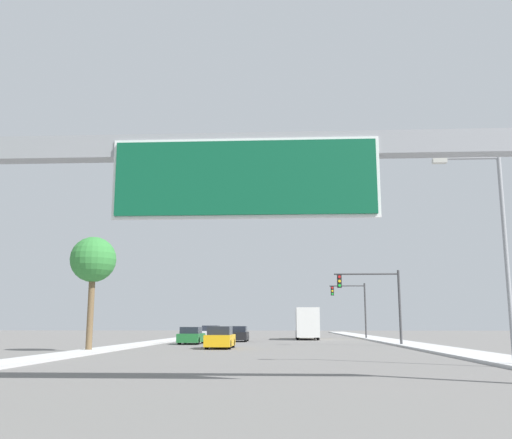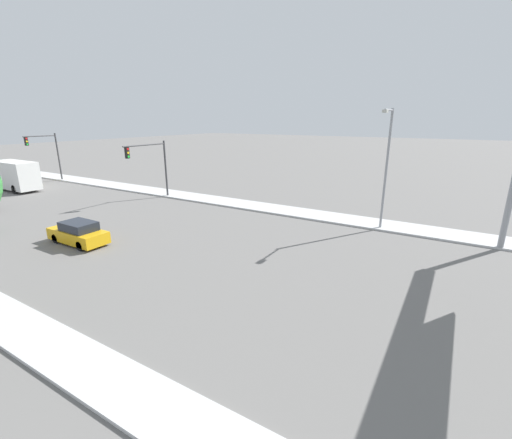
% 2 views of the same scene
% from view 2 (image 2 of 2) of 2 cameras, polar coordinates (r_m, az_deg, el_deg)
% --- Properties ---
extents(sidewalk_right, '(3.00, 120.00, 0.15)m').
position_cam_2_polar(sidewalk_right, '(48.39, -23.78, 5.43)').
color(sidewalk_right, '#BEBEBE').
rests_on(sidewalk_right, ground).
extents(car_far_center, '(1.78, 4.47, 1.55)m').
position_cam_2_polar(car_far_center, '(26.13, -27.50, -2.03)').
color(car_far_center, gold).
rests_on(car_far_center, ground).
extents(truck_box_primary, '(2.42, 8.85, 3.43)m').
position_cam_2_polar(truck_box_primary, '(49.88, -35.55, 6.00)').
color(truck_box_primary, yellow).
rests_on(truck_box_primary, ground).
extents(traffic_light_near_intersection, '(5.25, 0.32, 5.98)m').
position_cam_2_polar(traffic_light_near_intersection, '(36.83, -16.86, 9.43)').
color(traffic_light_near_intersection, '#3D3D3F').
rests_on(traffic_light_near_intersection, ground).
extents(traffic_light_mid_block, '(4.13, 0.32, 6.32)m').
position_cam_2_polar(traffic_light_mid_block, '(53.49, -31.40, 9.89)').
color(traffic_light_mid_block, '#3D3D3F').
rests_on(traffic_light_mid_block, ground).
extents(street_lamp_right, '(2.89, 0.28, 8.89)m').
position_cam_2_polar(street_lamp_right, '(26.68, 20.89, 9.15)').
color(street_lamp_right, gray).
rests_on(street_lamp_right, ground).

